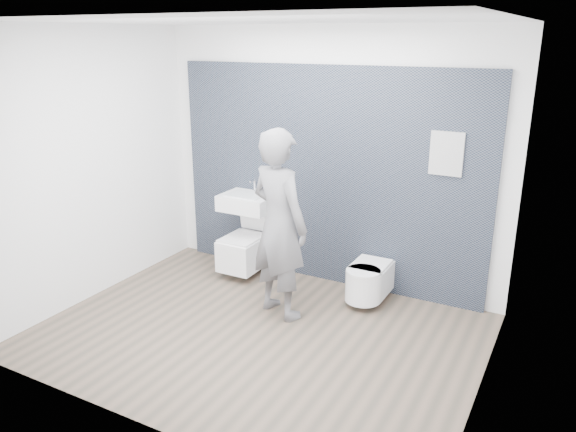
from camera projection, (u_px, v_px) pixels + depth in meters
The scene contains 8 objects.
ground at pixel (258, 334), 5.30m from camera, with size 4.00×4.00×0.00m, color brown.
room_shell at pixel (254, 152), 4.76m from camera, with size 4.00×4.00×4.00m.
tile_wall at pixel (323, 277), 6.53m from camera, with size 3.60×0.06×2.40m, color black.
washbasin at pixel (247, 202), 6.44m from camera, with size 0.60×0.45×0.45m.
toilet_square at pixel (245, 250), 6.55m from camera, with size 0.42×0.61×0.82m.
toilet_rounded at pixel (368, 281), 5.86m from camera, with size 0.38×0.64×0.34m.
info_placard at pixel (433, 303), 5.90m from camera, with size 0.32×0.03×0.43m, color white.
visitor at pixel (279, 225), 5.42m from camera, with size 0.69×0.45×1.88m, color slate.
Camera 1 is at (2.48, -4.00, 2.69)m, focal length 35.00 mm.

